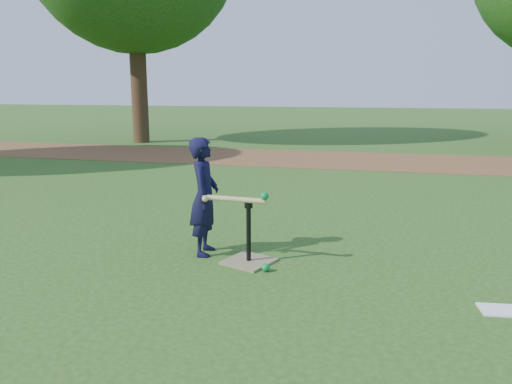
# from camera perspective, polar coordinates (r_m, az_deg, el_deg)

# --- Properties ---
(ground) EXTENTS (80.00, 80.00, 0.00)m
(ground) POSITION_cam_1_polar(r_m,az_deg,el_deg) (4.91, -2.22, -8.34)
(ground) COLOR #285116
(ground) RESTS_ON ground
(dirt_strip) EXTENTS (24.00, 3.00, 0.01)m
(dirt_strip) POSITION_cam_1_polar(r_m,az_deg,el_deg) (12.11, 7.65, 3.74)
(dirt_strip) COLOR brown
(dirt_strip) RESTS_ON ground
(child) EXTENTS (0.35, 0.48, 1.21)m
(child) POSITION_cam_1_polar(r_m,az_deg,el_deg) (5.10, -5.93, -0.53)
(child) COLOR black
(child) RESTS_ON ground
(wiffle_ball_ground) EXTENTS (0.08, 0.08, 0.08)m
(wiffle_ball_ground) POSITION_cam_1_polar(r_m,az_deg,el_deg) (4.73, 1.12, -8.62)
(wiffle_ball_ground) COLOR #0C8A37
(wiffle_ball_ground) RESTS_ON ground
(clipboard) EXTENTS (0.32, 0.26, 0.01)m
(clipboard) POSITION_cam_1_polar(r_m,az_deg,el_deg) (4.39, 26.11, -12.03)
(clipboard) COLOR white
(clipboard) RESTS_ON ground
(batting_tee) EXTENTS (0.56, 0.56, 0.61)m
(batting_tee) POSITION_cam_1_polar(r_m,az_deg,el_deg) (4.94, -0.84, -6.84)
(batting_tee) COLOR #877C56
(batting_tee) RESTS_ON ground
(swing_action) EXTENTS (0.66, 0.12, 0.13)m
(swing_action) POSITION_cam_1_polar(r_m,az_deg,el_deg) (4.79, -2.01, -0.76)
(swing_action) COLOR tan
(swing_action) RESTS_ON ground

